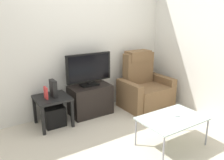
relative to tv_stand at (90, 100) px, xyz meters
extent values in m
plane|color=beige|center=(-0.09, -0.85, -0.27)|extent=(6.40, 6.40, 0.00)
cube|color=silver|center=(-0.09, 0.28, 1.03)|extent=(6.40, 0.06, 2.60)
cube|color=silver|center=(1.79, -0.85, 1.03)|extent=(0.06, 4.48, 2.60)
cube|color=black|center=(0.00, 0.00, 0.00)|extent=(0.74, 0.45, 0.55)
cube|color=black|center=(0.00, -0.21, 0.11)|extent=(0.68, 0.02, 0.02)
cube|color=black|center=(0.00, -0.16, 0.14)|extent=(0.34, 0.11, 0.04)
cube|color=black|center=(0.00, 0.02, 0.29)|extent=(0.32, 0.20, 0.03)
cube|color=black|center=(0.00, 0.02, 0.33)|extent=(0.06, 0.04, 0.05)
cube|color=black|center=(0.00, 0.02, 0.60)|extent=(0.85, 0.05, 0.50)
cube|color=black|center=(0.00, 0.00, 0.60)|extent=(0.79, 0.01, 0.45)
cube|color=brown|center=(1.11, -0.27, -0.06)|extent=(0.70, 0.72, 0.42)
cube|color=brown|center=(1.11, 0.00, 0.46)|extent=(0.64, 0.20, 0.62)
cube|color=brown|center=(1.11, 0.02, 0.71)|extent=(0.50, 0.26, 0.20)
cube|color=brown|center=(0.69, -0.27, 0.01)|extent=(0.14, 0.68, 0.56)
cube|color=brown|center=(1.53, -0.27, 0.01)|extent=(0.14, 0.68, 0.56)
cube|color=black|center=(-0.73, -0.06, 0.21)|extent=(0.54, 0.54, 0.04)
cube|color=black|center=(-0.96, -0.30, -0.04)|extent=(0.04, 0.04, 0.46)
cube|color=black|center=(-0.49, -0.30, -0.04)|extent=(0.04, 0.04, 0.46)
cube|color=black|center=(-0.96, 0.18, -0.04)|extent=(0.04, 0.04, 0.46)
cube|color=black|center=(-0.49, 0.18, -0.04)|extent=(0.04, 0.04, 0.46)
cube|color=black|center=(-0.73, -0.06, -0.11)|extent=(0.33, 0.33, 0.33)
cube|color=red|center=(-0.83, -0.08, 0.32)|extent=(0.03, 0.13, 0.19)
cube|color=black|center=(-0.69, -0.05, 0.36)|extent=(0.07, 0.20, 0.28)
cube|color=#B2C6C1|center=(0.46, -1.56, 0.14)|extent=(0.90, 0.60, 0.02)
cylinder|color=gray|center=(0.04, -1.83, -0.07)|extent=(0.02, 0.02, 0.41)
cylinder|color=gray|center=(0.88, -1.83, -0.07)|extent=(0.02, 0.02, 0.41)
cylinder|color=gray|center=(0.04, -1.29, -0.07)|extent=(0.02, 0.02, 0.41)
cylinder|color=gray|center=(0.88, -1.29, -0.07)|extent=(0.02, 0.02, 0.41)
cube|color=#B7B7BC|center=(0.59, -1.50, 0.16)|extent=(0.13, 0.17, 0.01)
camera|label=1|loc=(-1.80, -3.54, 1.56)|focal=36.97mm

